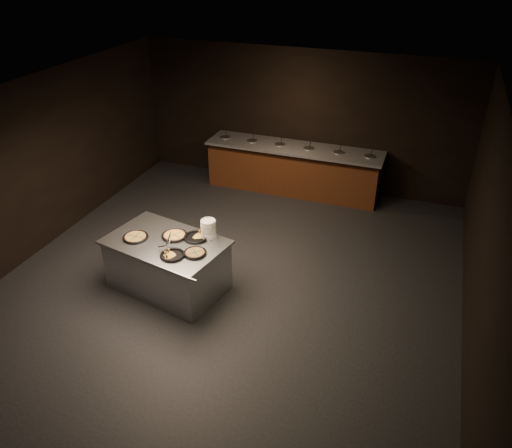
% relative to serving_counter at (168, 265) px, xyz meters
% --- Properties ---
extents(room, '(7.02, 8.02, 2.92)m').
position_rel_serving_counter_xyz_m(room, '(0.84, 0.37, 1.04)').
color(room, black).
rests_on(room, ground).
extents(salad_bar, '(3.70, 0.83, 1.18)m').
position_rel_serving_counter_xyz_m(salad_bar, '(0.84, 3.93, 0.03)').
color(salad_bar, '#572614').
rests_on(salad_bar, ground).
extents(serving_counter, '(1.95, 1.47, 0.85)m').
position_rel_serving_counter_xyz_m(serving_counter, '(0.00, 0.00, 0.00)').
color(serving_counter, silver).
rests_on(serving_counter, ground).
extents(plate_stack, '(0.23, 0.23, 0.29)m').
position_rel_serving_counter_xyz_m(plate_stack, '(0.56, 0.33, 0.58)').
color(plate_stack, white).
rests_on(plate_stack, serving_counter).
extents(pan_veggie_whole, '(0.38, 0.38, 0.04)m').
position_rel_serving_counter_xyz_m(pan_veggie_whole, '(-0.46, -0.08, 0.46)').
color(pan_veggie_whole, black).
rests_on(pan_veggie_whole, serving_counter).
extents(pan_cheese_whole, '(0.39, 0.39, 0.04)m').
position_rel_serving_counter_xyz_m(pan_cheese_whole, '(0.07, 0.17, 0.46)').
color(pan_cheese_whole, black).
rests_on(pan_cheese_whole, serving_counter).
extents(pan_cheese_slices_a, '(0.38, 0.38, 0.04)m').
position_rel_serving_counter_xyz_m(pan_cheese_slices_a, '(0.39, 0.24, 0.46)').
color(pan_cheese_slices_a, black).
rests_on(pan_cheese_slices_a, serving_counter).
extents(pan_cheese_slices_b, '(0.36, 0.36, 0.04)m').
position_rel_serving_counter_xyz_m(pan_cheese_slices_b, '(0.29, -0.31, 0.46)').
color(pan_cheese_slices_b, black).
rests_on(pan_cheese_slices_b, serving_counter).
extents(pan_veggie_slices, '(0.34, 0.34, 0.04)m').
position_rel_serving_counter_xyz_m(pan_veggie_slices, '(0.57, -0.16, 0.46)').
color(pan_veggie_slices, black).
rests_on(pan_veggie_slices, serving_counter).
extents(server_left, '(0.10, 0.31, 0.15)m').
position_rel_serving_counter_xyz_m(server_left, '(0.10, -0.04, 0.51)').
color(server_left, silver).
rests_on(server_left, serving_counter).
extents(server_right, '(0.28, 0.17, 0.14)m').
position_rel_serving_counter_xyz_m(server_right, '(0.14, -0.29, 0.51)').
color(server_right, silver).
rests_on(server_right, serving_counter).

